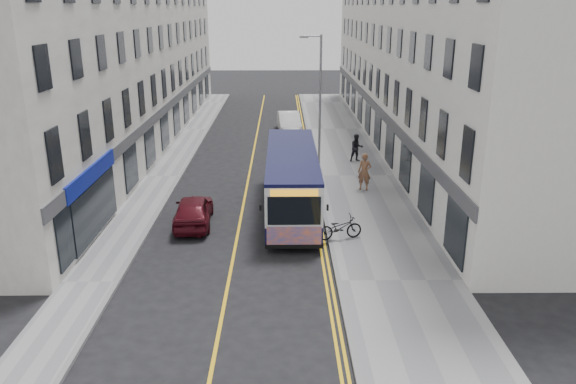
{
  "coord_description": "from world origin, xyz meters",
  "views": [
    {
      "loc": [
        1.97,
        -19.42,
        9.54
      ],
      "look_at": [
        2.23,
        4.49,
        1.6
      ],
      "focal_mm": 35.0,
      "sensor_mm": 36.0,
      "label": 1
    }
  ],
  "objects_px": {
    "pedestrian_far": "(357,148)",
    "car_white": "(289,122)",
    "bicycle": "(340,228)",
    "pedestrian_near": "(364,172)",
    "car_maroon": "(193,210)",
    "city_bus": "(292,179)",
    "streetlamp": "(319,97)"
  },
  "relations": [
    {
      "from": "streetlamp",
      "to": "bicycle",
      "type": "height_order",
      "value": "streetlamp"
    },
    {
      "from": "pedestrian_far",
      "to": "car_maroon",
      "type": "xyz_separation_m",
      "value": [
        -8.8,
        -10.55,
        -0.29
      ]
    },
    {
      "from": "city_bus",
      "to": "bicycle",
      "type": "bearing_deg",
      "value": -62.42
    },
    {
      "from": "pedestrian_near",
      "to": "car_white",
      "type": "distance_m",
      "value": 15.68
    },
    {
      "from": "streetlamp",
      "to": "bicycle",
      "type": "xyz_separation_m",
      "value": [
        0.23,
        -11.41,
        -3.75
      ]
    },
    {
      "from": "car_white",
      "to": "car_maroon",
      "type": "relative_size",
      "value": 1.15
    },
    {
      "from": "bicycle",
      "to": "car_maroon",
      "type": "xyz_separation_m",
      "value": [
        -6.49,
        2.04,
        0.07
      ]
    },
    {
      "from": "city_bus",
      "to": "pedestrian_near",
      "type": "relative_size",
      "value": 5.17
    },
    {
      "from": "pedestrian_far",
      "to": "pedestrian_near",
      "type": "bearing_deg",
      "value": -102.66
    },
    {
      "from": "pedestrian_near",
      "to": "car_maroon",
      "type": "height_order",
      "value": "pedestrian_near"
    },
    {
      "from": "city_bus",
      "to": "car_maroon",
      "type": "xyz_separation_m",
      "value": [
        -4.53,
        -1.72,
        -0.94
      ]
    },
    {
      "from": "streetlamp",
      "to": "pedestrian_far",
      "type": "distance_m",
      "value": 4.4
    },
    {
      "from": "pedestrian_far",
      "to": "bicycle",
      "type": "bearing_deg",
      "value": -109.83
    },
    {
      "from": "pedestrian_far",
      "to": "car_white",
      "type": "relative_size",
      "value": 0.37
    },
    {
      "from": "city_bus",
      "to": "bicycle",
      "type": "relative_size",
      "value": 5.3
    },
    {
      "from": "bicycle",
      "to": "car_white",
      "type": "relative_size",
      "value": 0.41
    },
    {
      "from": "city_bus",
      "to": "car_maroon",
      "type": "bearing_deg",
      "value": -159.15
    },
    {
      "from": "car_maroon",
      "to": "city_bus",
      "type": "bearing_deg",
      "value": -162.26
    },
    {
      "from": "bicycle",
      "to": "pedestrian_near",
      "type": "bearing_deg",
      "value": -30.53
    },
    {
      "from": "streetlamp",
      "to": "car_maroon",
      "type": "relative_size",
      "value": 1.95
    },
    {
      "from": "car_white",
      "to": "streetlamp",
      "type": "bearing_deg",
      "value": -85.36
    },
    {
      "from": "car_maroon",
      "to": "streetlamp",
      "type": "bearing_deg",
      "value": -126.85
    },
    {
      "from": "streetlamp",
      "to": "car_maroon",
      "type": "height_order",
      "value": "streetlamp"
    },
    {
      "from": "pedestrian_near",
      "to": "pedestrian_far",
      "type": "height_order",
      "value": "pedestrian_near"
    },
    {
      "from": "bicycle",
      "to": "pedestrian_far",
      "type": "xyz_separation_m",
      "value": [
        2.31,
        12.59,
        0.36
      ]
    },
    {
      "from": "streetlamp",
      "to": "bicycle",
      "type": "relative_size",
      "value": 4.12
    },
    {
      "from": "pedestrian_far",
      "to": "streetlamp",
      "type": "bearing_deg",
      "value": -164.57
    },
    {
      "from": "car_white",
      "to": "pedestrian_near",
      "type": "bearing_deg",
      "value": -79.96
    },
    {
      "from": "city_bus",
      "to": "streetlamp",
      "type": "bearing_deg",
      "value": 77.23
    },
    {
      "from": "pedestrian_near",
      "to": "car_maroon",
      "type": "relative_size",
      "value": 0.49
    },
    {
      "from": "streetlamp",
      "to": "pedestrian_near",
      "type": "relative_size",
      "value": 4.02
    },
    {
      "from": "bicycle",
      "to": "car_maroon",
      "type": "relative_size",
      "value": 0.47
    }
  ]
}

